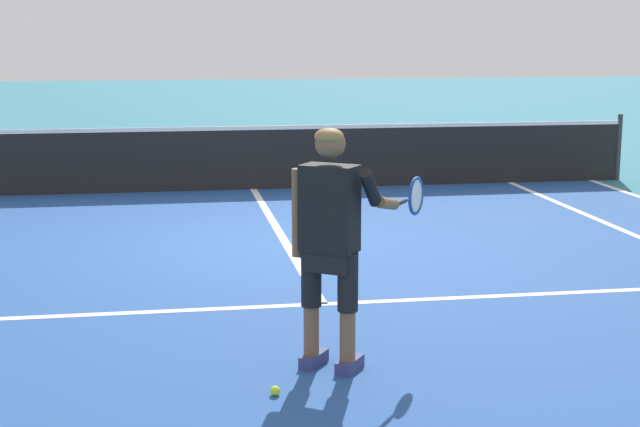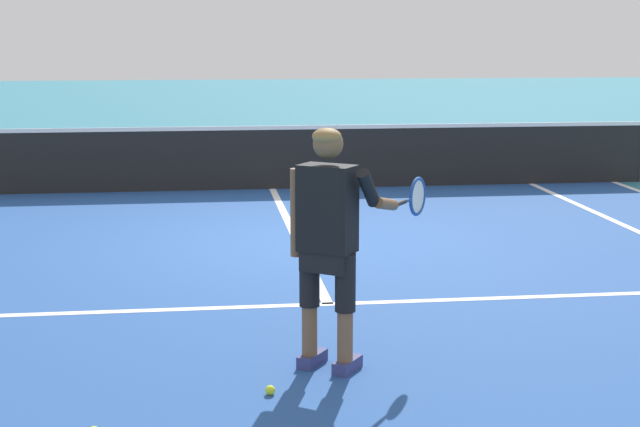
{
  "view_description": "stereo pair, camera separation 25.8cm",
  "coord_description": "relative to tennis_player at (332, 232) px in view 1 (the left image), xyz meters",
  "views": [
    {
      "loc": [
        -1.33,
        -10.51,
        2.33
      ],
      "look_at": [
        -0.23,
        -3.8,
        1.05
      ],
      "focal_mm": 53.48,
      "sensor_mm": 36.0,
      "label": 1
    },
    {
      "loc": [
        -1.08,
        -10.55,
        2.33
      ],
      "look_at": [
        -0.23,
        -3.8,
        1.05
      ],
      "focal_mm": 53.48,
      "sensor_mm": 36.0,
      "label": 2
    }
  ],
  "objects": [
    {
      "name": "ground_plane",
      "position": [
        0.2,
        4.19,
        -0.99
      ],
      "size": [
        80.0,
        80.0,
        0.0
      ],
      "primitive_type": "plane",
      "color": "teal"
    },
    {
      "name": "court_inner_surface",
      "position": [
        0.2,
        3.13,
        -0.99
      ],
      "size": [
        10.98,
        10.18,
        0.0
      ],
      "primitive_type": "cube",
      "color": "#234C93",
      "rests_on": "ground"
    },
    {
      "name": "line_service",
      "position": [
        0.2,
        1.62,
        -0.99
      ],
      "size": [
        8.23,
        0.1,
        0.01
      ],
      "primitive_type": "cube",
      "color": "white",
      "rests_on": "ground"
    },
    {
      "name": "line_centre_service",
      "position": [
        0.2,
        4.82,
        -0.99
      ],
      "size": [
        0.1,
        6.4,
        0.01
      ],
      "primitive_type": "cube",
      "color": "white",
      "rests_on": "ground"
    },
    {
      "name": "tennis_net",
      "position": [
        0.2,
        8.02,
        -0.49
      ],
      "size": [
        11.96,
        0.08,
        1.07
      ],
      "color": "#333338",
      "rests_on": "ground"
    },
    {
      "name": "tennis_player",
      "position": [
        0.0,
        0.0,
        0.0
      ],
      "size": [
        1.09,
        0.86,
        1.71
      ],
      "color": "navy",
      "rests_on": "ground"
    },
    {
      "name": "tennis_ball_by_baseline",
      "position": [
        -0.46,
        -0.44,
        -0.96
      ],
      "size": [
        0.07,
        0.07,
        0.07
      ],
      "primitive_type": "sphere",
      "color": "#CCE02D",
      "rests_on": "ground"
    }
  ]
}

